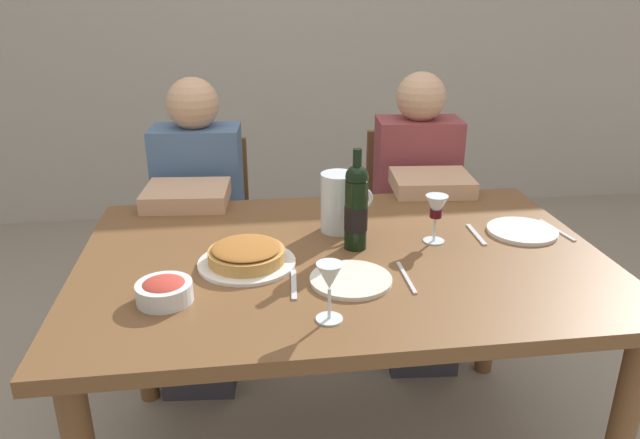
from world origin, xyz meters
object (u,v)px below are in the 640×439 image
salad_bowl (164,290)px  diner_left (197,223)px  water_pitcher (339,206)px  wine_glass_left_diner (329,280)px  chair_left (206,228)px  dining_table (342,283)px  baked_tart (247,255)px  wine_bottle (356,207)px  chair_right (407,216)px  diner_right (420,210)px  dinner_plate_left_setting (351,280)px  dinner_plate_right_setting (522,231)px  wine_glass_right_diner (436,209)px

salad_bowl → diner_left: size_ratio=0.12×
water_pitcher → wine_glass_left_diner: 0.54m
chair_left → diner_left: bearing=90.9°
dining_table → baked_tart: bearing=-173.7°
wine_bottle → chair_left: size_ratio=0.35×
dining_table → water_pitcher: size_ratio=8.02×
baked_tart → chair_right: chair_right is taller
dining_table → diner_right: 0.81m
dining_table → chair_right: size_ratio=1.72×
dining_table → water_pitcher: water_pitcher is taller
chair_left → dinner_plate_left_setting: bearing=117.4°
dinner_plate_right_setting → salad_bowl: bearing=-164.7°
chair_right → diner_right: (-0.02, -0.24, 0.12)m
wine_glass_right_diner → diner_left: (-0.75, 0.60, -0.25)m
wine_bottle → dinner_plate_right_setting: (0.54, 0.04, -0.12)m
dinner_plate_left_setting → diner_left: (-0.45, 0.83, -0.15)m
chair_left → chair_right: same height
baked_tart → dinner_plate_left_setting: size_ratio=1.26×
wine_glass_left_diner → diner_right: diner_right is taller
water_pitcher → wine_bottle: bearing=-78.5°
water_pitcher → salad_bowl: size_ratio=1.34×
wine_glass_right_diner → wine_glass_left_diner: bearing=-133.3°
diner_left → diner_right: bearing=-173.5°
wine_glass_left_diner → chair_left: bearing=105.8°
salad_bowl → diner_left: 0.88m
dinner_plate_left_setting → diner_right: 0.97m
wine_glass_right_diner → diner_right: bearing=76.4°
diner_right → dinner_plate_right_setting: bearing=108.7°
baked_tart → dinner_plate_left_setting: (0.27, -0.14, -0.02)m
wine_glass_left_diner → diner_right: size_ratio=0.12×
salad_bowl → chair_right: (0.94, 1.12, -0.29)m
diner_left → wine_glass_left_diner: bearing=115.2°
wine_bottle → dinner_plate_left_setting: size_ratio=1.39×
salad_bowl → dinner_plate_right_setting: 1.10m
wine_glass_left_diner → dinner_plate_left_setting: (0.08, 0.18, -0.10)m
wine_glass_left_diner → chair_left: wine_glass_left_diner is taller
wine_glass_right_diner → diner_right: 0.69m
salad_bowl → chair_right: 1.49m
dinner_plate_right_setting → diner_right: 0.63m
water_pitcher → dinner_plate_right_setting: water_pitcher is taller
dinner_plate_left_setting → dinner_plate_right_setting: 0.64m
diner_left → baked_tart: bearing=110.1°
wine_glass_left_diner → wine_glass_right_diner: bearing=46.7°
baked_tart → diner_left: diner_left is taller
wine_glass_right_diner → diner_left: 0.99m
water_pitcher → wine_glass_left_diner: water_pitcher is taller
salad_bowl → diner_right: (0.92, 0.89, -0.17)m
salad_bowl → dinner_plate_right_setting: salad_bowl is taller
dining_table → water_pitcher: 0.25m
diner_left → diner_right: 0.90m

